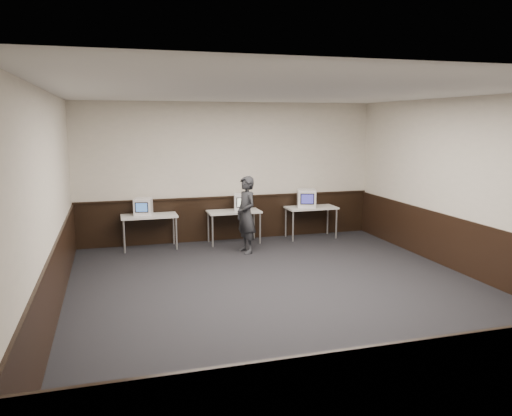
{
  "coord_description": "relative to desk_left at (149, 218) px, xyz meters",
  "views": [
    {
      "loc": [
        -2.64,
        -7.29,
        2.76
      ],
      "look_at": [
        -0.06,
        1.6,
        1.15
      ],
      "focal_mm": 35.0,
      "sensor_mm": 36.0,
      "label": 1
    }
  ],
  "objects": [
    {
      "name": "desk_right",
      "position": [
        3.8,
        0.0,
        0.0
      ],
      "size": [
        1.2,
        0.6,
        0.75
      ],
      "color": "silver",
      "rests_on": "ground"
    },
    {
      "name": "left_wall",
      "position": [
        -1.6,
        -3.6,
        0.92
      ],
      "size": [
        0.0,
        8.0,
        8.0
      ],
      "primitive_type": "plane",
      "rotation": [
        1.57,
        0.0,
        1.57
      ],
      "color": "silver",
      "rests_on": "ground"
    },
    {
      "name": "desk_center",
      "position": [
        1.9,
        0.0,
        0.0
      ],
      "size": [
        1.2,
        0.6,
        0.75
      ],
      "color": "silver",
      "rests_on": "ground"
    },
    {
      "name": "emac_center",
      "position": [
        2.11,
        0.03,
        0.26
      ],
      "size": [
        0.45,
        0.47,
        0.38
      ],
      "rotation": [
        0.0,
        0.0,
        -0.21
      ],
      "color": "white",
      "rests_on": "desk_center"
    },
    {
      "name": "emac_right",
      "position": [
        3.67,
        -0.02,
        0.28
      ],
      "size": [
        0.54,
        0.55,
        0.42
      ],
      "rotation": [
        0.0,
        0.0,
        -0.3
      ],
      "color": "white",
      "rests_on": "desk_right"
    },
    {
      "name": "back_wall",
      "position": [
        1.9,
        0.4,
        0.92
      ],
      "size": [
        7.0,
        0.0,
        7.0
      ],
      "primitive_type": "plane",
      "rotation": [
        1.57,
        0.0,
        0.0
      ],
      "color": "silver",
      "rests_on": "ground"
    },
    {
      "name": "wainscot_front",
      "position": [
        1.9,
        -7.58,
        -0.18
      ],
      "size": [
        6.98,
        0.04,
        1.0
      ],
      "primitive_type": "cube",
      "color": "black",
      "rests_on": "front_wall"
    },
    {
      "name": "right_wall",
      "position": [
        5.4,
        -3.6,
        0.92
      ],
      "size": [
        0.0,
        8.0,
        8.0
      ],
      "primitive_type": "plane",
      "rotation": [
        1.57,
        0.0,
        -1.57
      ],
      "color": "silver",
      "rests_on": "ground"
    },
    {
      "name": "floor",
      "position": [
        1.9,
        -3.6,
        -0.68
      ],
      "size": [
        8.0,
        8.0,
        0.0
      ],
      "primitive_type": "plane",
      "color": "black",
      "rests_on": "ground"
    },
    {
      "name": "person",
      "position": [
        1.95,
        -0.9,
        0.14
      ],
      "size": [
        0.5,
        0.66,
        1.63
      ],
      "primitive_type": "imported",
      "rotation": [
        0.0,
        0.0,
        -1.37
      ],
      "color": "#242529",
      "rests_on": "ground"
    },
    {
      "name": "wainscot_left",
      "position": [
        -1.58,
        -3.6,
        -0.18
      ],
      "size": [
        0.04,
        7.98,
        1.0
      ],
      "primitive_type": "cube",
      "color": "black",
      "rests_on": "left_wall"
    },
    {
      "name": "desk_left",
      "position": [
        0.0,
        0.0,
        0.0
      ],
      "size": [
        1.2,
        0.6,
        0.75
      ],
      "color": "silver",
      "rests_on": "ground"
    },
    {
      "name": "wainscot_right",
      "position": [
        5.38,
        -3.6,
        -0.18
      ],
      "size": [
        0.04,
        7.98,
        1.0
      ],
      "primitive_type": "cube",
      "color": "black",
      "rests_on": "right_wall"
    },
    {
      "name": "wainscot_back",
      "position": [
        1.9,
        0.38,
        -0.18
      ],
      "size": [
        6.98,
        0.04,
        1.0
      ],
      "primitive_type": "cube",
      "color": "black",
      "rests_on": "back_wall"
    },
    {
      "name": "ceiling",
      "position": [
        1.9,
        -3.6,
        2.52
      ],
      "size": [
        8.0,
        8.0,
        0.0
      ],
      "primitive_type": "plane",
      "rotation": [
        3.14,
        0.0,
        0.0
      ],
      "color": "white",
      "rests_on": "back_wall"
    },
    {
      "name": "wainscot_rail",
      "position": [
        1.9,
        0.36,
        0.34
      ],
      "size": [
        6.98,
        0.06,
        0.04
      ],
      "primitive_type": "cube",
      "color": "black",
      "rests_on": "wainscot_back"
    },
    {
      "name": "front_wall",
      "position": [
        1.9,
        -7.6,
        0.92
      ],
      "size": [
        7.0,
        0.0,
        7.0
      ],
      "primitive_type": "plane",
      "rotation": [
        -1.57,
        0.0,
        0.0
      ],
      "color": "silver",
      "rests_on": "ground"
    },
    {
      "name": "emac_left",
      "position": [
        -0.12,
        0.04,
        0.26
      ],
      "size": [
        0.45,
        0.46,
        0.37
      ],
      "rotation": [
        0.0,
        0.0,
        -0.23
      ],
      "color": "white",
      "rests_on": "desk_left"
    }
  ]
}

